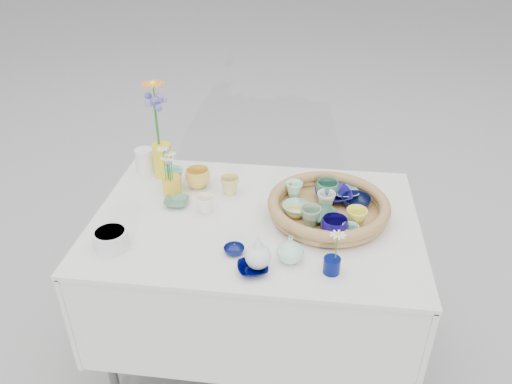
# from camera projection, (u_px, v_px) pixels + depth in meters

# --- Properties ---
(ground) EXTENTS (80.00, 80.00, 0.00)m
(ground) POSITION_uv_depth(u_px,v_px,m) (255.00, 352.00, 2.35)
(ground) COLOR #9D9D9D
(display_table) EXTENTS (1.26, 0.86, 0.77)m
(display_table) POSITION_uv_depth(u_px,v_px,m) (255.00, 352.00, 2.35)
(display_table) COLOR silver
(display_table) RESTS_ON ground
(wicker_tray) EXTENTS (0.47, 0.47, 0.08)m
(wicker_tray) POSITION_uv_depth(u_px,v_px,m) (328.00, 207.00, 1.94)
(wicker_tray) COLOR brown
(wicker_tray) RESTS_ON display_table
(tray_ceramic_0) EXTENTS (0.18, 0.18, 0.04)m
(tray_ceramic_0) POSITION_uv_depth(u_px,v_px,m) (333.00, 195.00, 2.02)
(tray_ceramic_0) COLOR #110B64
(tray_ceramic_0) RESTS_ON wicker_tray
(tray_ceramic_1) EXTENTS (0.14, 0.14, 0.04)m
(tray_ceramic_1) POSITION_uv_depth(u_px,v_px,m) (356.00, 201.00, 1.98)
(tray_ceramic_1) COLOR black
(tray_ceramic_1) RESTS_ON wicker_tray
(tray_ceramic_2) EXTENTS (0.09, 0.09, 0.07)m
(tray_ceramic_2) POSITION_uv_depth(u_px,v_px,m) (356.00, 218.00, 1.85)
(tray_ceramic_2) COLOR #EFE54B
(tray_ceramic_2) RESTS_ON wicker_tray
(tray_ceramic_3) EXTENTS (0.15, 0.15, 0.03)m
(tray_ceramic_3) POSITION_uv_depth(u_px,v_px,m) (322.00, 216.00, 1.90)
(tray_ceramic_3) COLOR #307147
(tray_ceramic_3) RESTS_ON wicker_tray
(tray_ceramic_4) EXTENTS (0.09, 0.09, 0.07)m
(tray_ceramic_4) POSITION_uv_depth(u_px,v_px,m) (311.00, 216.00, 1.86)
(tray_ceramic_4) COLOR gray
(tray_ceramic_4) RESTS_ON wicker_tray
(tray_ceramic_5) EXTENTS (0.11, 0.11, 0.03)m
(tray_ceramic_5) POSITION_uv_depth(u_px,v_px,m) (296.00, 209.00, 1.94)
(tray_ceramic_5) COLOR #A8DDC3
(tray_ceramic_5) RESTS_ON wicker_tray
(tray_ceramic_6) EXTENTS (0.07, 0.07, 0.06)m
(tray_ceramic_6) POSITION_uv_depth(u_px,v_px,m) (294.00, 189.00, 2.03)
(tray_ceramic_6) COLOR #AEF7D4
(tray_ceramic_6) RESTS_ON wicker_tray
(tray_ceramic_7) EXTENTS (0.08, 0.08, 0.07)m
(tray_ceramic_7) POSITION_uv_depth(u_px,v_px,m) (326.00, 200.00, 1.96)
(tray_ceramic_7) COLOR silver
(tray_ceramic_7) RESTS_ON wicker_tray
(tray_ceramic_8) EXTENTS (0.13, 0.13, 0.03)m
(tray_ceramic_8) POSITION_uv_depth(u_px,v_px,m) (345.00, 192.00, 2.05)
(tray_ceramic_8) COLOR #80B3DD
(tray_ceramic_8) RESTS_ON wicker_tray
(tray_ceramic_9) EXTENTS (0.12, 0.12, 0.08)m
(tray_ceramic_9) POSITION_uv_depth(u_px,v_px,m) (334.00, 228.00, 1.79)
(tray_ceramic_9) COLOR #0C0549
(tray_ceramic_9) RESTS_ON wicker_tray
(tray_ceramic_10) EXTENTS (0.08, 0.08, 0.02)m
(tray_ceramic_10) POSITION_uv_depth(u_px,v_px,m) (296.00, 213.00, 1.92)
(tray_ceramic_10) COLOR #D7BF5F
(tray_ceramic_10) RESTS_ON wicker_tray
(tray_ceramic_11) EXTENTS (0.07, 0.07, 0.06)m
(tray_ceramic_11) POSITION_uv_depth(u_px,v_px,m) (350.00, 232.00, 1.78)
(tray_ceramic_11) COLOR #A6E9DB
(tray_ceramic_11) RESTS_ON wicker_tray
(tray_ceramic_12) EXTENTS (0.09, 0.09, 0.07)m
(tray_ceramic_12) POSITION_uv_depth(u_px,v_px,m) (327.00, 190.00, 2.02)
(tray_ceramic_12) COLOR #347056
(tray_ceramic_12) RESTS_ON wicker_tray
(loose_ceramic_0) EXTENTS (0.14, 0.14, 0.08)m
(loose_ceramic_0) POSITION_uv_depth(u_px,v_px,m) (198.00, 178.00, 2.13)
(loose_ceramic_0) COLOR gold
(loose_ceramic_0) RESTS_ON display_table
(loose_ceramic_1) EXTENTS (0.10, 0.10, 0.08)m
(loose_ceramic_1) POSITION_uv_depth(u_px,v_px,m) (230.00, 185.00, 2.08)
(loose_ceramic_1) COLOR #D8C56B
(loose_ceramic_1) RESTS_ON display_table
(loose_ceramic_2) EXTENTS (0.10, 0.10, 0.02)m
(loose_ceramic_2) POSITION_uv_depth(u_px,v_px,m) (177.00, 202.00, 2.02)
(loose_ceramic_2) COLOR #4D8163
(loose_ceramic_2) RESTS_ON display_table
(loose_ceramic_3) EXTENTS (0.09, 0.09, 0.07)m
(loose_ceramic_3) POSITION_uv_depth(u_px,v_px,m) (205.00, 204.00, 1.97)
(loose_ceramic_3) COLOR white
(loose_ceramic_3) RESTS_ON display_table
(loose_ceramic_4) EXTENTS (0.08, 0.08, 0.02)m
(loose_ceramic_4) POSITION_uv_depth(u_px,v_px,m) (234.00, 250.00, 1.75)
(loose_ceramic_4) COLOR #081049
(loose_ceramic_4) RESTS_ON display_table
(loose_ceramic_5) EXTENTS (0.09, 0.09, 0.08)m
(loose_ceramic_5) POSITION_uv_depth(u_px,v_px,m) (174.00, 177.00, 2.14)
(loose_ceramic_5) COLOR #94D9C7
(loose_ceramic_5) RESTS_ON display_table
(loose_ceramic_6) EXTENTS (0.13, 0.13, 0.03)m
(loose_ceramic_6) POSITION_uv_depth(u_px,v_px,m) (253.00, 268.00, 1.67)
(loose_ceramic_6) COLOR #000231
(loose_ceramic_6) RESTS_ON display_table
(fluted_bowl) EXTENTS (0.14, 0.14, 0.07)m
(fluted_bowl) POSITION_uv_depth(u_px,v_px,m) (111.00, 239.00, 1.77)
(fluted_bowl) COLOR silver
(fluted_bowl) RESTS_ON display_table
(bud_vase_paleblue) EXTENTS (0.09, 0.09, 0.14)m
(bud_vase_paleblue) POSITION_uv_depth(u_px,v_px,m) (258.00, 251.00, 1.66)
(bud_vase_paleblue) COLOR silver
(bud_vase_paleblue) RESTS_ON display_table
(bud_vase_seafoam) EXTENTS (0.10, 0.10, 0.10)m
(bud_vase_seafoam) POSITION_uv_depth(u_px,v_px,m) (290.00, 249.00, 1.70)
(bud_vase_seafoam) COLOR #A7DBCB
(bud_vase_seafoam) RESTS_ON display_table
(bud_vase_cobalt) EXTENTS (0.07, 0.07, 0.06)m
(bud_vase_cobalt) POSITION_uv_depth(u_px,v_px,m) (332.00, 265.00, 1.66)
(bud_vase_cobalt) COLOR #020A4C
(bud_vase_cobalt) RESTS_ON display_table
(single_daisy) EXTENTS (0.07, 0.07, 0.11)m
(single_daisy) POSITION_uv_depth(u_px,v_px,m) (337.00, 246.00, 1.62)
(single_daisy) COLOR white
(single_daisy) RESTS_ON bud_vase_cobalt
(tall_vase_yellow) EXTENTS (0.11, 0.11, 0.15)m
(tall_vase_yellow) POSITION_uv_depth(u_px,v_px,m) (163.00, 160.00, 2.19)
(tall_vase_yellow) COLOR yellow
(tall_vase_yellow) RESTS_ON display_table
(gerbera) EXTENTS (0.12, 0.12, 0.29)m
(gerbera) POSITION_uv_depth(u_px,v_px,m) (156.00, 115.00, 2.09)
(gerbera) COLOR orange
(gerbera) RESTS_ON tall_vase_yellow
(hydrangea) EXTENTS (0.08, 0.08, 0.27)m
(hydrangea) POSITION_uv_depth(u_px,v_px,m) (156.00, 124.00, 2.10)
(hydrangea) COLOR #51529F
(hydrangea) RESTS_ON tall_vase_yellow
(white_pitcher) EXTENTS (0.14, 0.12, 0.11)m
(white_pitcher) POSITION_uv_depth(u_px,v_px,m) (145.00, 161.00, 2.23)
(white_pitcher) COLOR silver
(white_pitcher) RESTS_ON display_table
(daisy_cup) EXTENTS (0.09, 0.09, 0.08)m
(daisy_cup) POSITION_uv_depth(u_px,v_px,m) (172.00, 186.00, 2.07)
(daisy_cup) COLOR gold
(daisy_cup) RESTS_ON display_table
(daisy_posy) EXTENTS (0.09, 0.09, 0.14)m
(daisy_posy) POSITION_uv_depth(u_px,v_px,m) (167.00, 164.00, 2.00)
(daisy_posy) COLOR white
(daisy_posy) RESTS_ON daisy_cup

